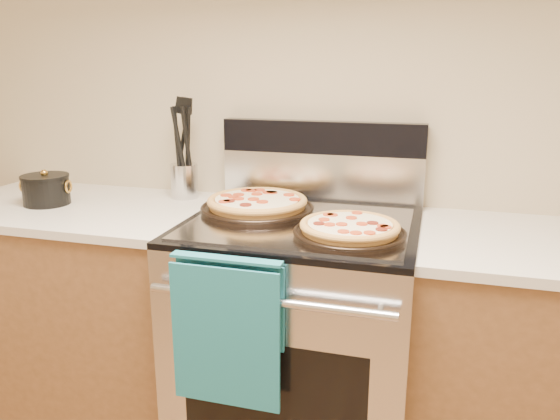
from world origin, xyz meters
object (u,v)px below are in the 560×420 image
(range_body, at_px, (300,349))
(pepperoni_pizza_back, at_px, (257,204))
(utensil_crock, at_px, (184,181))
(saucepan, at_px, (46,191))
(pepperoni_pizza_front, at_px, (350,229))

(range_body, height_order, pepperoni_pizza_back, pepperoni_pizza_back)
(range_body, height_order, utensil_crock, utensil_crock)
(saucepan, bearing_deg, utensil_crock, 28.08)
(pepperoni_pizza_back, distance_m, saucepan, 0.82)
(pepperoni_pizza_front, distance_m, saucepan, 1.18)
(range_body, xyz_separation_m, pepperoni_pizza_front, (0.18, -0.13, 0.50))
(pepperoni_pizza_back, xyz_separation_m, pepperoni_pizza_front, (0.35, -0.19, -0.00))
(pepperoni_pizza_front, xyz_separation_m, utensil_crock, (-0.72, 0.37, 0.03))
(utensil_crock, height_order, saucepan, utensil_crock)
(range_body, height_order, saucepan, saucepan)
(pepperoni_pizza_back, distance_m, pepperoni_pizza_front, 0.40)
(pepperoni_pizza_back, height_order, saucepan, saucepan)
(range_body, bearing_deg, pepperoni_pizza_back, 160.65)
(pepperoni_pizza_front, relative_size, utensil_crock, 2.48)
(pepperoni_pizza_front, distance_m, utensil_crock, 0.81)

